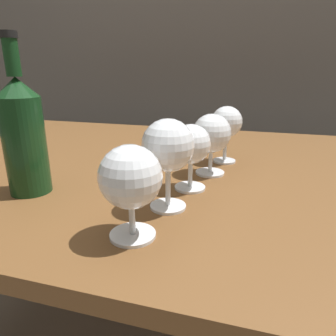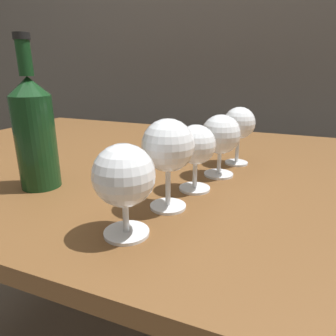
{
  "view_description": "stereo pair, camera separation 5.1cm",
  "coord_description": "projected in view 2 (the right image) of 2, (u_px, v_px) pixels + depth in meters",
  "views": [
    {
      "loc": [
        0.24,
        -0.71,
        0.97
      ],
      "look_at": [
        0.1,
        -0.25,
        0.81
      ],
      "focal_mm": 32.52,
      "sensor_mm": 36.0,
      "label": 1
    },
    {
      "loc": [
        0.28,
        -0.7,
        0.97
      ],
      "look_at": [
        0.1,
        -0.25,
        0.81
      ],
      "focal_mm": 32.52,
      "sensor_mm": 36.0,
      "label": 2
    }
  ],
  "objects": [
    {
      "name": "wine_glass_port",
      "position": [
        168.0,
        148.0,
        0.5
      ],
      "size": [
        0.09,
        0.09,
        0.16
      ],
      "color": "white",
      "rests_on": "dining_table"
    },
    {
      "name": "wine_glass_white",
      "position": [
        124.0,
        177.0,
        0.42
      ],
      "size": [
        0.09,
        0.09,
        0.14
      ],
      "color": "white",
      "rests_on": "dining_table"
    },
    {
      "name": "dining_table",
      "position": [
        167.0,
        189.0,
        0.81
      ],
      "size": [
        1.53,
        0.96,
        0.73
      ],
      "color": "brown",
      "rests_on": "ground_plane"
    },
    {
      "name": "wine_glass_cabernet",
      "position": [
        221.0,
        136.0,
        0.66
      ],
      "size": [
        0.09,
        0.09,
        0.14
      ],
      "color": "white",
      "rests_on": "dining_table"
    },
    {
      "name": "wine_bottle",
      "position": [
        35.0,
        131.0,
        0.59
      ],
      "size": [
        0.08,
        0.08,
        0.29
      ],
      "color": "#143819",
      "rests_on": "dining_table"
    },
    {
      "name": "wine_glass_rose",
      "position": [
        196.0,
        146.0,
        0.58
      ],
      "size": [
        0.08,
        0.08,
        0.13
      ],
      "color": "white",
      "rests_on": "dining_table"
    },
    {
      "name": "wine_glass_chardonnay",
      "position": [
        239.0,
        124.0,
        0.74
      ],
      "size": [
        0.08,
        0.08,
        0.14
      ],
      "color": "white",
      "rests_on": "dining_table"
    }
  ]
}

